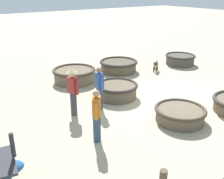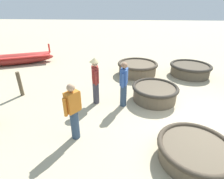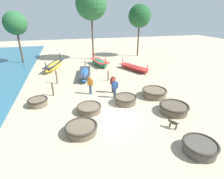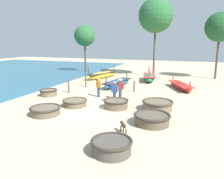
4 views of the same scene
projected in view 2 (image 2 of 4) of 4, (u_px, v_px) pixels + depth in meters
name	position (u px, v px, depth m)	size (l,w,h in m)	color
ground_plane	(212.00, 135.00, 4.77)	(80.00, 80.00, 0.00)	#BCAD8C
coracle_weathered	(155.00, 92.00, 6.41)	(1.67, 1.67, 0.57)	brown
coracle_far_left	(195.00, 152.00, 3.89)	(1.69, 1.69, 0.47)	brown
coracle_beside_post	(137.00, 68.00, 8.82)	(1.99, 1.99, 0.62)	brown
coracle_tilted	(190.00, 69.00, 8.70)	(1.97, 1.97, 0.58)	brown
long_boat_ochre_hull	(15.00, 59.00, 10.33)	(2.72, 4.38, 1.08)	maroon
fisherman_with_hat	(73.00, 111.00, 4.34)	(0.45, 0.37, 1.57)	#2D425B
fisherman_standing_right	(95.00, 78.00, 5.95)	(0.52, 0.36, 1.67)	#383842
fisherman_by_coracle	(124.00, 84.00, 5.82)	(0.53, 0.27, 1.57)	#2D425B
mooring_post_inland	(20.00, 84.00, 6.68)	(0.14, 0.14, 0.96)	brown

